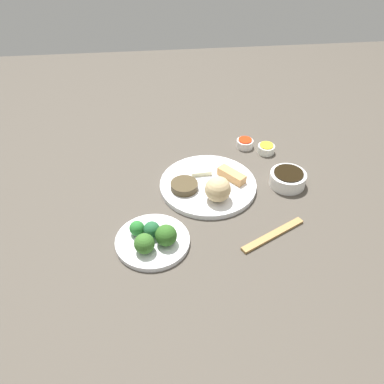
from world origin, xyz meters
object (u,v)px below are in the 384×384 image
Objects in this scene: sauce_ramekin_sweet_and_sour at (245,144)px; sauce_ramekin_hot_mustard at (266,149)px; main_plate at (208,186)px; broccoli_plate at (153,241)px; chopsticks_pair at (273,235)px; soy_sauce_bowl at (288,179)px.

sauce_ramekin_hot_mustard is at bearing -121.65° from sauce_ramekin_sweet_and_sour.
broccoli_plate is at bearing 140.47° from main_plate.
main_plate reaches higher than broccoli_plate.
broccoli_plate reaches higher than chopsticks_pair.
chopsticks_pair is (-0.01, -0.32, -0.00)m from broccoli_plate.
soy_sauce_bowl is at bearing -157.90° from sauce_ramekin_sweet_and_sour.
broccoli_plate is 0.46m from soy_sauce_bowl.
chopsticks_pair is (-0.42, 0.01, -0.01)m from sauce_ramekin_sweet_and_sour.
soy_sauce_bowl is (0.20, -0.41, 0.01)m from broccoli_plate.
sauce_ramekin_sweet_and_sour reaches higher than broccoli_plate.
soy_sauce_bowl is 1.93× the size of sauce_ramekin_hot_mustard.
sauce_ramekin_hot_mustard reaches higher than broccoli_plate.
sauce_ramekin_sweet_and_sour is 1.00× the size of sauce_ramekin_hot_mustard.
chopsticks_pair is (-0.21, 0.10, -0.02)m from soy_sauce_bowl.
broccoli_plate is at bearing 115.82° from soy_sauce_bowl.
main_plate is at bearing 33.45° from chopsticks_pair.
sauce_ramekin_hot_mustard is (0.17, 0.02, -0.01)m from soy_sauce_bowl.
broccoli_plate is at bearing 88.72° from chopsticks_pair.
chopsticks_pair is (-0.22, -0.14, -0.00)m from main_plate.
main_plate is 1.42× the size of chopsticks_pair.
sauce_ramekin_hot_mustard is at bearing -53.01° from main_plate.
sauce_ramekin_sweet_and_sour is at bearing -1.38° from chopsticks_pair.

